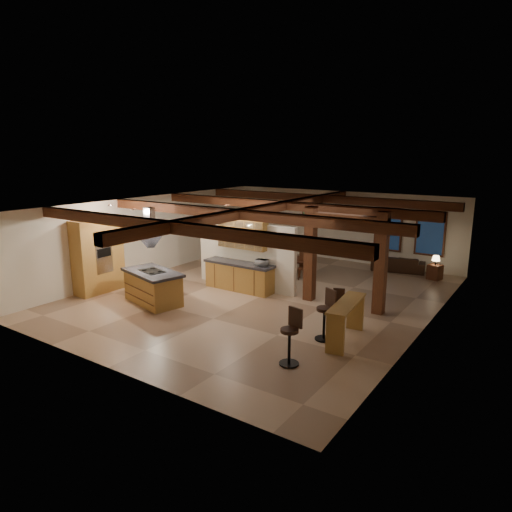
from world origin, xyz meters
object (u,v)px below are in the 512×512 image
(dining_table, at_px, (289,266))
(kitchen_island, at_px, (153,287))
(bar_counter, at_px, (346,315))
(sofa, at_px, (398,264))

(dining_table, bearing_deg, kitchen_island, -111.36)
(kitchen_island, relative_size, dining_table, 1.27)
(bar_counter, bearing_deg, kitchen_island, -174.43)
(dining_table, height_order, bar_counter, bar_counter)
(kitchen_island, height_order, bar_counter, kitchen_island)
(kitchen_island, height_order, dining_table, kitchen_island)
(kitchen_island, xyz_separation_m, sofa, (4.98, 7.93, -0.22))
(dining_table, relative_size, sofa, 0.89)
(sofa, xyz_separation_m, bar_counter, (1.00, -7.35, 0.37))
(kitchen_island, bearing_deg, sofa, 57.85)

